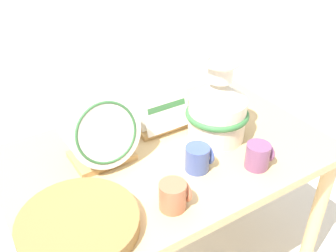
{
  "coord_description": "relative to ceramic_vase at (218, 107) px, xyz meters",
  "views": [
    {
      "loc": [
        -0.62,
        -0.98,
        1.51
      ],
      "look_at": [
        0.0,
        0.0,
        0.76
      ],
      "focal_mm": 42.0,
      "sensor_mm": 36.0,
      "label": 1
    }
  ],
  "objects": [
    {
      "name": "wicker_charger_stack",
      "position": [
        -0.62,
        -0.16,
        -0.11
      ],
      "size": [
        0.35,
        0.35,
        0.04
      ],
      "color": "olive",
      "rests_on": "display_table"
    },
    {
      "name": "mug_plum_glaze",
      "position": [
        0.01,
        -0.22,
        -0.08
      ],
      "size": [
        0.09,
        0.08,
        0.09
      ],
      "color": "#7A4770",
      "rests_on": "display_table"
    },
    {
      "name": "dish_rack_round_plates",
      "position": [
        -0.43,
        0.1,
        -0.02
      ],
      "size": [
        0.25,
        0.21,
        0.27
      ],
      "color": "tan",
      "rests_on": "display_table"
    },
    {
      "name": "display_table",
      "position": [
        -0.21,
        0.02,
        -0.21
      ],
      "size": [
        1.17,
        0.74,
        0.65
      ],
      "color": "tan",
      "rests_on": "ground_plane"
    },
    {
      "name": "mug_cobalt_glaze",
      "position": [
        -0.17,
        -0.12,
        -0.08
      ],
      "size": [
        0.09,
        0.08,
        0.09
      ],
      "color": "#42569E",
      "rests_on": "display_table"
    },
    {
      "name": "ceramic_vase",
      "position": [
        0.0,
        0.0,
        0.0
      ],
      "size": [
        0.24,
        0.24,
        0.32
      ],
      "color": "silver",
      "rests_on": "display_table"
    },
    {
      "name": "dish_rack_square_plates",
      "position": [
        -0.15,
        0.19,
        -0.05
      ],
      "size": [
        0.21,
        0.2,
        0.21
      ],
      "color": "tan",
      "rests_on": "display_table"
    },
    {
      "name": "mug_terracotta_glaze",
      "position": [
        -0.34,
        -0.23,
        -0.08
      ],
      "size": [
        0.09,
        0.08,
        0.09
      ],
      "color": "#B76647",
      "rests_on": "display_table"
    }
  ]
}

